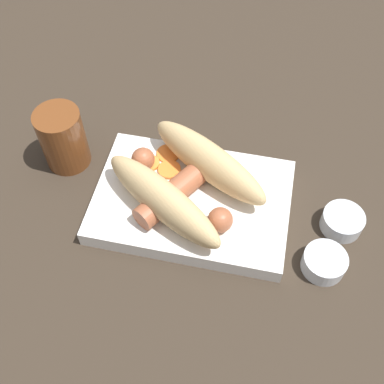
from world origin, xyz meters
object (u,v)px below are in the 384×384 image
Objects in this scene: sausage at (180,188)px; drink_glass at (63,139)px; condiment_cup_far at (342,222)px; bread_roll at (187,180)px; condiment_cup_near at (324,263)px; food_tray at (192,202)px.

drink_glass reaches higher than sausage.
sausage reaches higher than condiment_cup_far.
sausage is (0.01, 0.01, -0.01)m from bread_roll.
bread_roll is 1.51× the size of sausage.
drink_glass reaches higher than bread_roll.
sausage is 2.78× the size of condiment_cup_near.
drink_glass is (0.18, -0.04, -0.01)m from bread_roll.
bread_roll is at bearing 167.71° from drink_glass.
food_tray is at bearing 152.54° from bread_roll.
food_tray and condiment_cup_far have the same top height.
condiment_cup_near and condiment_cup_far have the same top height.
bread_roll is 4.21× the size of condiment_cup_near.
condiment_cup_near is (-0.19, 0.05, -0.03)m from sausage.
sausage reaches higher than condiment_cup_near.
drink_glass reaches higher than food_tray.
sausage is 0.22m from condiment_cup_far.
condiment_cup_near is at bearing 164.62° from sausage.
food_tray is 1.12× the size of bread_roll.
sausage is 0.18m from drink_glass.
food_tray is 0.20m from condiment_cup_far.
condiment_cup_far is 0.60× the size of drink_glass.
condiment_cup_near is at bearing 72.92° from condiment_cup_far.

